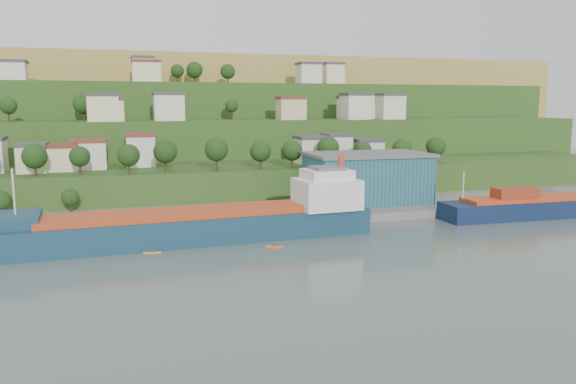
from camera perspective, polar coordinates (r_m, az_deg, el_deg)
name	(u,v)px	position (r m, az deg, el deg)	size (l,w,h in m)	color
ground	(251,248)	(107.89, -3.82, -5.71)	(500.00, 500.00, 0.00)	#475651
quay	(304,215)	(139.48, 1.62, -2.35)	(220.00, 26.00, 4.00)	slate
hillside	(171,162)	(272.88, -11.80, 2.99)	(360.00, 210.80, 96.00)	#284719
cargo_ship_near	(206,226)	(114.28, -8.30, -3.41)	(73.77, 15.69, 18.82)	#143B4C
cargo_ship_far	(553,206)	(153.00, 25.28, -1.31)	(54.68, 10.59, 14.79)	#0C1F35
warehouse	(367,177)	(147.56, 8.04, 1.50)	(31.41, 19.67, 12.80)	#1F4A5D
dinghy	(28,233)	(123.96, -24.86, -3.84)	(4.25, 1.59, 0.85)	silver
kayak_orange	(274,246)	(108.39, -1.39, -5.49)	(3.45, 1.98, 0.88)	orange
kayak_yellow	(152,252)	(107.06, -13.62, -5.93)	(3.30, 1.14, 0.81)	gold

